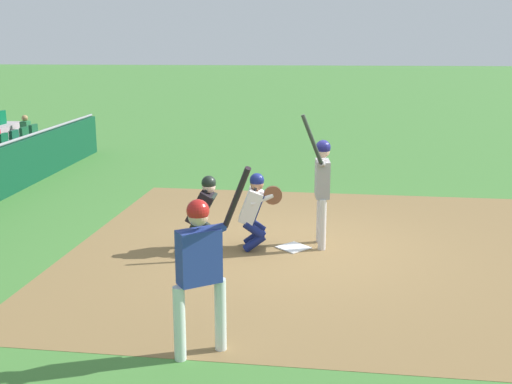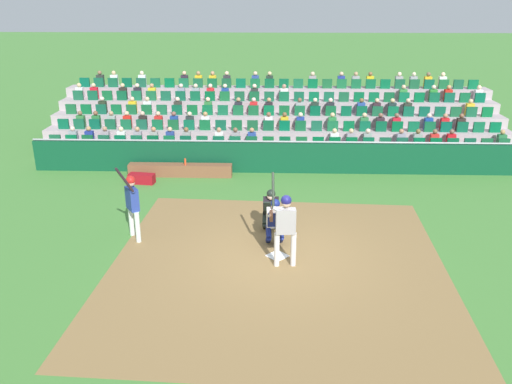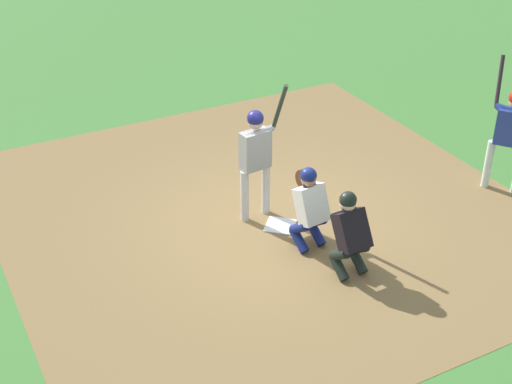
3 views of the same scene
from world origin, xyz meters
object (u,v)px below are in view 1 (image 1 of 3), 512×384
Objects in this scene: home_plate_marker at (294,247)px; batter_at_plate at (322,181)px; on_deck_batter at (200,260)px; catcher_crouching at (255,207)px; home_plate_umpire at (204,209)px.

batter_at_plate is (-0.16, 0.45, 1.11)m from home_plate_marker.
batter_at_plate is 4.16m from on_deck_batter.
home_plate_marker is 4.02m from on_deck_batter.
home_plate_marker is 0.34× the size of catcher_crouching.
home_plate_marker is 0.96m from catcher_crouching.
batter_at_plate reaches higher than home_plate_marker.
home_plate_umpire is at bearing -83.26° from home_plate_marker.
batter_at_plate reaches higher than catcher_crouching.
home_plate_umpire is (0.34, -1.92, -0.44)m from batter_at_plate.
home_plate_umpire is 0.59× the size of on_deck_batter.
catcher_crouching is at bearing -83.24° from home_plate_marker.
home_plate_marker is 0.19× the size of batter_at_plate.
batter_at_plate is at bearing 161.38° from on_deck_batter.
catcher_crouching is (0.08, -0.64, 0.71)m from home_plate_marker.
catcher_crouching is 0.60× the size of on_deck_batter.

